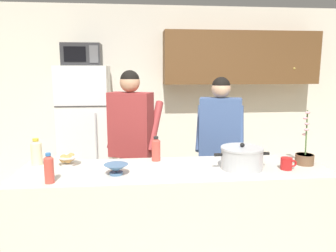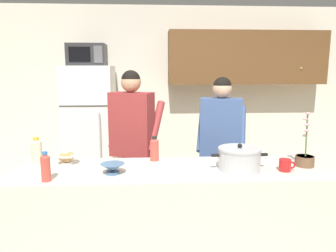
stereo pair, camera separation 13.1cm
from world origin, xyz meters
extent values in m
cube|color=silver|center=(0.00, 2.30, 1.30)|extent=(6.00, 0.12, 2.60)
cube|color=brown|center=(1.20, 2.07, 1.87)|extent=(2.21, 0.34, 0.73)
sphere|color=gold|center=(1.92, 1.90, 1.72)|extent=(0.03, 0.03, 0.03)
cube|color=silver|center=(0.00, 0.00, 0.46)|extent=(2.47, 0.68, 0.92)
cube|color=white|center=(-0.97, 1.85, 0.88)|extent=(0.64, 0.64, 1.75)
cube|color=#333333|center=(-0.97, 1.53, 1.26)|extent=(0.63, 0.01, 0.01)
cylinder|color=#B2B2B7|center=(-0.80, 1.50, 0.79)|extent=(0.02, 0.02, 0.79)
cube|color=#2D2D30|center=(-0.97, 1.83, 1.89)|extent=(0.48, 0.36, 0.28)
cube|color=black|center=(-1.03, 1.65, 1.89)|extent=(0.26, 0.01, 0.18)
cube|color=#59595B|center=(-0.81, 1.65, 1.89)|extent=(0.11, 0.01, 0.21)
cylinder|color=black|center=(-0.29, 0.73, 0.41)|extent=(0.11, 0.11, 0.82)
cylinder|color=black|center=(-0.43, 0.79, 0.41)|extent=(0.11, 0.11, 0.82)
cube|color=#993333|center=(-0.36, 0.76, 1.15)|extent=(0.47, 0.35, 0.65)
sphere|color=tan|center=(-0.36, 0.76, 1.58)|extent=(0.20, 0.20, 0.20)
sphere|color=black|center=(-0.36, 0.76, 1.60)|extent=(0.19, 0.19, 0.19)
cylinder|color=#993333|center=(-0.11, 0.79, 1.13)|extent=(0.23, 0.38, 0.50)
cylinder|color=#993333|center=(-0.51, 0.96, 1.13)|extent=(0.23, 0.38, 0.50)
cylinder|color=black|center=(0.62, 0.68, 0.40)|extent=(0.11, 0.11, 0.79)
cylinder|color=black|center=(0.48, 0.72, 0.40)|extent=(0.11, 0.11, 0.79)
cube|color=#3F598C|center=(0.55, 0.70, 1.11)|extent=(0.45, 0.30, 0.63)
sphere|color=#D8A884|center=(0.55, 0.70, 1.52)|extent=(0.19, 0.19, 0.19)
sphere|color=black|center=(0.55, 0.70, 1.54)|extent=(0.18, 0.18, 0.18)
cylinder|color=#3F598C|center=(0.78, 0.76, 1.09)|extent=(0.18, 0.38, 0.48)
cylinder|color=#3F598C|center=(0.38, 0.87, 1.09)|extent=(0.18, 0.38, 0.48)
cylinder|color=silver|center=(0.53, -0.06, 1.00)|extent=(0.33, 0.33, 0.16)
cylinder|color=silver|center=(0.53, -0.06, 1.09)|extent=(0.34, 0.34, 0.02)
sphere|color=black|center=(0.53, -0.06, 1.11)|extent=(0.04, 0.04, 0.04)
cube|color=black|center=(0.33, -0.06, 1.04)|extent=(0.06, 0.02, 0.02)
cube|color=black|center=(0.72, -0.06, 1.04)|extent=(0.06, 0.02, 0.02)
cylinder|color=red|center=(0.87, -0.11, 0.97)|extent=(0.09, 0.09, 0.10)
torus|color=red|center=(0.93, -0.11, 0.97)|extent=(0.06, 0.01, 0.06)
cylinder|color=white|center=(-0.87, 0.17, 0.93)|extent=(0.10, 0.10, 0.02)
cone|color=white|center=(-0.87, 0.17, 0.97)|extent=(0.18, 0.18, 0.06)
sphere|color=tan|center=(-0.90, 0.16, 0.98)|extent=(0.07, 0.07, 0.07)
sphere|color=tan|center=(-0.85, 0.20, 0.98)|extent=(0.07, 0.07, 0.07)
sphere|color=tan|center=(-0.86, 0.14, 0.98)|extent=(0.07, 0.07, 0.07)
cylinder|color=#4C7299|center=(-0.46, -0.10, 0.93)|extent=(0.10, 0.10, 0.02)
cone|color=#4C7299|center=(-0.46, -0.10, 0.97)|extent=(0.18, 0.18, 0.06)
cylinder|color=#D84C3F|center=(-0.14, 0.24, 1.01)|extent=(0.08, 0.08, 0.18)
cone|color=#D84C3F|center=(-0.14, 0.24, 1.11)|extent=(0.08, 0.08, 0.03)
cylinder|color=#262626|center=(-0.14, 0.24, 1.12)|extent=(0.04, 0.04, 0.02)
cylinder|color=#D84C3F|center=(-0.91, -0.24, 1.01)|extent=(0.07, 0.07, 0.18)
cone|color=#D84C3F|center=(-0.91, -0.24, 1.11)|extent=(0.07, 0.07, 0.03)
cylinder|color=#3372BF|center=(-0.91, -0.24, 1.13)|extent=(0.04, 0.04, 0.02)
cylinder|color=beige|center=(-1.13, 0.23, 1.01)|extent=(0.09, 0.09, 0.18)
cone|color=beige|center=(-1.13, 0.23, 1.12)|extent=(0.09, 0.09, 0.03)
cylinder|color=gold|center=(-1.13, 0.23, 1.13)|extent=(0.05, 0.05, 0.02)
cylinder|color=brown|center=(1.09, 0.01, 0.96)|extent=(0.15, 0.15, 0.09)
cylinder|color=#38281E|center=(1.09, 0.01, 1.00)|extent=(0.13, 0.14, 0.01)
cylinder|color=#4C7238|center=(1.09, 0.01, 1.19)|extent=(0.01, 0.03, 0.37)
ellipsoid|color=pink|center=(1.08, 0.02, 1.17)|extent=(0.04, 0.03, 0.02)
ellipsoid|color=pink|center=(1.08, -0.01, 1.22)|extent=(0.04, 0.03, 0.02)
ellipsoid|color=pink|center=(1.08, 0.00, 1.26)|extent=(0.04, 0.03, 0.02)
ellipsoid|color=pink|center=(1.07, 0.01, 1.31)|extent=(0.04, 0.03, 0.02)
ellipsoid|color=pink|center=(1.08, -0.01, 1.36)|extent=(0.04, 0.03, 0.02)
camera|label=1|loc=(-0.30, -2.43, 1.69)|focal=34.01mm
camera|label=2|loc=(-0.17, -2.44, 1.69)|focal=34.01mm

